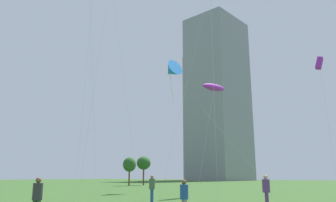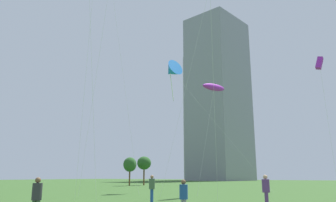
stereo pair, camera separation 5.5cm
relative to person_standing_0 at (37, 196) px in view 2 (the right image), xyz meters
name	(u,v)px [view 2 (the right image)]	position (x,y,z in m)	size (l,w,h in m)	color
person_standing_0	(37,196)	(0.00, 0.00, 0.00)	(0.39, 0.39, 1.75)	#3F593F
person_standing_1	(266,189)	(5.89, 10.35, 0.07)	(0.41, 0.41, 1.87)	#593372
person_standing_2	(184,196)	(4.20, 4.45, -0.06)	(0.37, 0.37, 1.65)	gray
person_standing_3	(152,187)	(-2.26, 10.57, 0.06)	(0.41, 0.41, 1.86)	#1E478C
kite_flying_0	(319,64)	(7.56, 21.22, 10.20)	(0.67, 3.39, 11.86)	silver
kite_flying_3	(172,71)	(-10.99, 25.95, 14.27)	(11.97, 7.08, 16.67)	silver
kite_flying_6	(214,87)	(-2.43, 20.99, 9.59)	(1.47, 4.66, 11.25)	silver
park_tree_0	(130,165)	(-29.85, 39.61, 2.85)	(2.48, 2.48, 5.24)	brown
park_tree_1	(144,163)	(-29.67, 43.64, 3.25)	(2.75, 2.75, 5.59)	brown
distant_highrise_0	(219,98)	(-46.75, 113.47, 32.63)	(18.82, 22.79, 67.28)	gray
distant_highrise_1	(211,116)	(-56.23, 124.02, 27.27)	(15.53, 19.13, 56.56)	#A8A8AD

